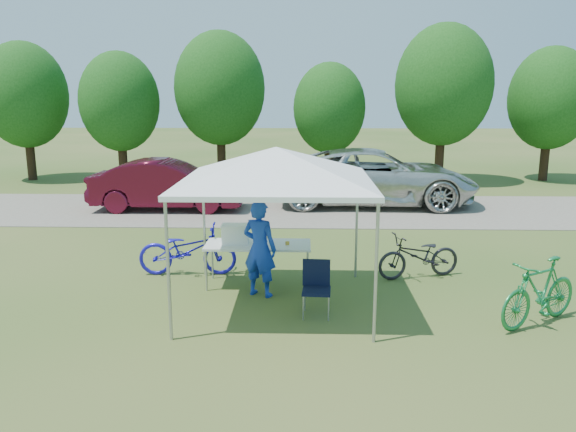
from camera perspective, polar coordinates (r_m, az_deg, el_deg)
name	(u,v)px	position (r m, az deg, el deg)	size (l,w,h in m)	color
ground	(277,304)	(9.90, -1.14, -8.89)	(100.00, 100.00, 0.00)	#2D5119
gravel_strip	(289,210)	(17.58, 0.08, 0.64)	(24.00, 5.00, 0.02)	gray
canopy	(276,151)	(9.27, -1.22, 6.57)	(4.53, 4.53, 3.00)	#A5A5AA
treeline	(285,94)	(23.27, -0.27, 12.25)	(24.89, 4.28, 6.30)	#382314
folding_table	(258,246)	(10.61, -3.06, -3.05)	(1.98, 0.82, 0.81)	white
folding_chair	(316,283)	(9.32, 2.91, -6.80)	(0.49, 0.50, 0.90)	black
cooler	(235,234)	(10.59, -5.36, -1.83)	(0.51, 0.35, 0.37)	white
ice_cream_cup	(287,243)	(10.51, -0.07, -2.77)	(0.08, 0.08, 0.06)	gold
cyclist	(260,249)	(10.03, -2.89, -3.33)	(0.64, 0.42, 1.75)	#1638B6
bike_blue	(188,250)	(11.45, -10.17, -3.41)	(0.68, 1.95, 1.02)	#1C15BE
bike_green	(539,292)	(9.73, 24.18, -7.05)	(0.50, 1.78, 1.07)	#1C8040
bike_dark	(419,256)	(11.38, 13.19, -3.97)	(0.60, 1.71, 0.90)	black
minivan	(375,177)	(18.49, 8.82, 3.97)	(3.01, 6.53, 1.81)	silver
sedan	(168,185)	(17.89, -12.09, 3.13)	(1.64, 4.71, 1.55)	#4C0C1D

